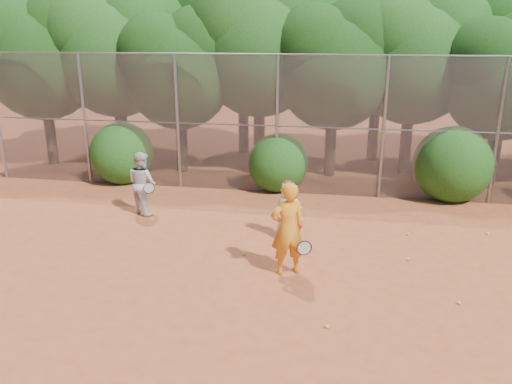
# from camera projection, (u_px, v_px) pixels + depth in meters

# --- Properties ---
(ground) EXTENTS (80.00, 80.00, 0.00)m
(ground) POSITION_uv_depth(u_px,v_px,m) (286.00, 292.00, 9.23)
(ground) COLOR #A94B26
(ground) RESTS_ON ground
(fence_back) EXTENTS (20.05, 0.09, 4.03)m
(fence_back) POSITION_uv_depth(u_px,v_px,m) (308.00, 125.00, 14.24)
(fence_back) COLOR gray
(fence_back) RESTS_ON ground
(tree_0) EXTENTS (4.38, 3.81, 6.00)m
(tree_0) POSITION_uv_depth(u_px,v_px,m) (42.00, 52.00, 17.12)
(tree_0) COLOR black
(tree_0) RESTS_ON ground
(tree_1) EXTENTS (4.64, 4.03, 6.35)m
(tree_1) POSITION_uv_depth(u_px,v_px,m) (116.00, 45.00, 17.11)
(tree_1) COLOR black
(tree_1) RESTS_ON ground
(tree_2) EXTENTS (3.99, 3.47, 5.47)m
(tree_2) POSITION_uv_depth(u_px,v_px,m) (180.00, 64.00, 16.21)
(tree_2) COLOR black
(tree_2) RESTS_ON ground
(tree_3) EXTENTS (4.89, 4.26, 6.70)m
(tree_3) POSITION_uv_depth(u_px,v_px,m) (261.00, 38.00, 16.50)
(tree_3) COLOR black
(tree_3) RESTS_ON ground
(tree_4) EXTENTS (4.19, 3.64, 5.73)m
(tree_4) POSITION_uv_depth(u_px,v_px,m) (336.00, 60.00, 15.71)
(tree_4) COLOR black
(tree_4) RESTS_ON ground
(tree_5) EXTENTS (4.51, 3.92, 6.17)m
(tree_5) POSITION_uv_depth(u_px,v_px,m) (416.00, 50.00, 15.96)
(tree_5) COLOR black
(tree_5) RESTS_ON ground
(tree_6) EXTENTS (3.86, 3.36, 5.29)m
(tree_6) POSITION_uv_depth(u_px,v_px,m) (506.00, 72.00, 14.78)
(tree_6) COLOR black
(tree_6) RESTS_ON ground
(tree_9) EXTENTS (4.83, 4.20, 6.62)m
(tree_9) POSITION_uv_depth(u_px,v_px,m) (118.00, 39.00, 19.38)
(tree_9) COLOR black
(tree_9) RESTS_ON ground
(tree_10) EXTENTS (5.15, 4.48, 7.06)m
(tree_10) POSITION_uv_depth(u_px,v_px,m) (245.00, 31.00, 18.65)
(tree_10) COLOR black
(tree_10) RESTS_ON ground
(tree_11) EXTENTS (4.64, 4.03, 6.35)m
(tree_11) POSITION_uv_depth(u_px,v_px,m) (381.00, 45.00, 17.59)
(tree_11) COLOR black
(tree_11) RESTS_ON ground
(bush_0) EXTENTS (2.00, 2.00, 2.00)m
(bush_0) POSITION_uv_depth(u_px,v_px,m) (122.00, 151.00, 15.82)
(bush_0) COLOR #184912
(bush_0) RESTS_ON ground
(bush_1) EXTENTS (1.80, 1.80, 1.80)m
(bush_1) POSITION_uv_depth(u_px,v_px,m) (278.00, 160.00, 15.02)
(bush_1) COLOR #184912
(bush_1) RESTS_ON ground
(bush_2) EXTENTS (2.20, 2.20, 2.20)m
(bush_2) POSITION_uv_depth(u_px,v_px,m) (453.00, 161.00, 14.13)
(bush_2) COLOR #184912
(bush_2) RESTS_ON ground
(player_yellow) EXTENTS (0.91, 0.71, 1.88)m
(player_yellow) POSITION_uv_depth(u_px,v_px,m) (288.00, 229.00, 9.68)
(player_yellow) COLOR orange
(player_yellow) RESTS_ON ground
(player_teen) EXTENTS (0.72, 0.51, 1.40)m
(player_teen) POSITION_uv_depth(u_px,v_px,m) (288.00, 210.00, 11.43)
(player_teen) COLOR silver
(player_teen) RESTS_ON ground
(player_white) EXTENTS (1.02, 0.97, 1.66)m
(player_white) POSITION_uv_depth(u_px,v_px,m) (142.00, 183.00, 13.02)
(player_white) COLOR silver
(player_white) RESTS_ON ground
(ball_0) EXTENTS (0.07, 0.07, 0.07)m
(ball_0) POSITION_uv_depth(u_px,v_px,m) (408.00, 259.00, 10.48)
(ball_0) COLOR #C3EE2B
(ball_0) RESTS_ON ground
(ball_1) EXTENTS (0.07, 0.07, 0.07)m
(ball_1) POSITION_uv_depth(u_px,v_px,m) (407.00, 234.00, 11.79)
(ball_1) COLOR #C3EE2B
(ball_1) RESTS_ON ground
(ball_2) EXTENTS (0.07, 0.07, 0.07)m
(ball_2) POSITION_uv_depth(u_px,v_px,m) (327.00, 326.00, 8.08)
(ball_2) COLOR #C3EE2B
(ball_2) RESTS_ON ground
(ball_3) EXTENTS (0.07, 0.07, 0.07)m
(ball_3) POSITION_uv_depth(u_px,v_px,m) (459.00, 303.00, 8.79)
(ball_3) COLOR #C3EE2B
(ball_3) RESTS_ON ground
(ball_4) EXTENTS (0.07, 0.07, 0.07)m
(ball_4) POSITION_uv_depth(u_px,v_px,m) (244.00, 254.00, 10.75)
(ball_4) COLOR #C3EE2B
(ball_4) RESTS_ON ground
(ball_5) EXTENTS (0.07, 0.07, 0.07)m
(ball_5) POSITION_uv_depth(u_px,v_px,m) (488.00, 234.00, 11.80)
(ball_5) COLOR #C3EE2B
(ball_5) RESTS_ON ground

